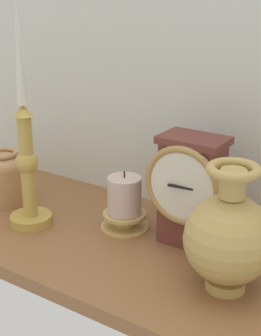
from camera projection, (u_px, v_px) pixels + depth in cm
name	position (u px, v px, depth cm)	size (l,w,h in cm)	color
ground_plane	(111.00, 243.00, 92.47)	(100.00, 36.00, 2.40)	brown
back_wall	(167.00, 40.00, 94.94)	(120.00, 2.00, 65.00)	silver
mantel_clock	(190.00, 190.00, 86.27)	(13.70, 8.16, 19.21)	brown
candlestick_tall_left	(27.00, 160.00, 92.37)	(7.77, 7.77, 40.51)	gold
brass_vase_bulbous	(229.00, 237.00, 74.02)	(13.20, 13.20, 19.61)	tan
brass_vase_jar	(5.00, 176.00, 104.59)	(9.45, 9.45, 10.80)	#B17F51
pillar_candle_front	(125.00, 204.00, 93.68)	(8.85, 8.85, 11.09)	tan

